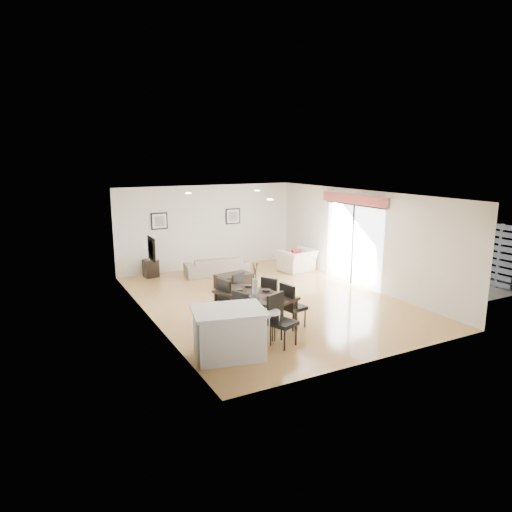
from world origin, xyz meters
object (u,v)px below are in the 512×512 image
side_table (151,268)px  dining_chair_wnear (237,313)px  kitchen_island (229,332)px  sofa (217,266)px  bar_stool (272,316)px  armchair (297,260)px  dining_table (255,297)px  dining_chair_head (280,317)px  dining_chair_wfar (220,300)px  coffee_table (234,281)px  dining_chair_enear (291,303)px  dining_chair_efar (271,294)px  dining_chair_foot (235,290)px

side_table → dining_chair_wnear: bearing=-87.3°
kitchen_island → sofa: bearing=81.9°
sofa → bar_stool: (-1.21, -5.53, 0.34)m
armchair → dining_table: 5.06m
dining_chair_head → dining_chair_wfar: bearing=90.3°
coffee_table → dining_chair_enear: bearing=-102.8°
dining_chair_wnear → kitchen_island: bearing=-55.3°
dining_chair_wfar → dining_chair_efar: bearing=72.2°
dining_table → side_table: bearing=78.5°
dining_chair_enear → armchair: bearing=-44.7°
sofa → dining_chair_efar: size_ratio=2.10×
dining_table → dining_chair_head: bearing=-113.0°
dining_table → dining_chair_foot: bearing=66.7°
sofa → dining_chair_foot: bearing=82.5°
dining_table → coffee_table: size_ratio=1.99×
dining_chair_wnear → dining_chair_foot: (0.66, 1.51, -0.00)m
dining_table → kitchen_island: kitchen_island is taller
dining_chair_enear → side_table: size_ratio=1.84×
dining_chair_efar → side_table: size_ratio=1.73×
side_table → bar_stool: size_ratio=0.74×
dining_chair_foot → kitchen_island: (-1.16, -2.21, -0.06)m
armchair → kitchen_island: 6.64m
dining_table → side_table: dining_table is taller
dining_chair_enear → bar_stool: 1.08m
sofa → bar_stool: 5.67m
dining_chair_foot → dining_chair_wnear: bearing=39.2°
dining_chair_head → coffee_table: size_ratio=1.03×
kitchen_island → bar_stool: 0.91m
sofa → armchair: (2.48, -0.73, 0.06)m
sofa → dining_chair_foot: dining_chair_foot is taller
sofa → armchair: armchair is taller
dining_chair_wnear → dining_chair_foot: 1.65m
armchair → bar_stool: (-3.68, -4.80, 0.28)m
dining_chair_wnear → bar_stool: dining_chair_wnear is taller
bar_stool → sofa: bearing=77.7°
dining_chair_enear → dining_chair_wfar: bearing=43.3°
dining_chair_efar → coffee_table: (0.22, 2.50, -0.32)m
kitchen_island → side_table: bearing=100.5°
dining_chair_wfar → dining_table: bearing=38.3°
dining_chair_efar → coffee_table: size_ratio=0.95×
dining_chair_foot → coffee_table: 2.01m
sofa → dining_chair_wnear: 5.09m
dining_chair_wfar → dining_chair_efar: (1.25, -0.06, -0.04)m
armchair → dining_chair_enear: size_ratio=1.07×
armchair → bar_stool: bar_stool is taller
dining_chair_wfar → kitchen_island: size_ratio=0.67×
sofa → dining_chair_head: bearing=87.9°
dining_chair_wnear → dining_chair_wfar: size_ratio=0.95×
dining_chair_wnear → dining_chair_foot: dining_chair_wnear is taller
armchair → dining_chair_wfar: dining_chair_wfar is taller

